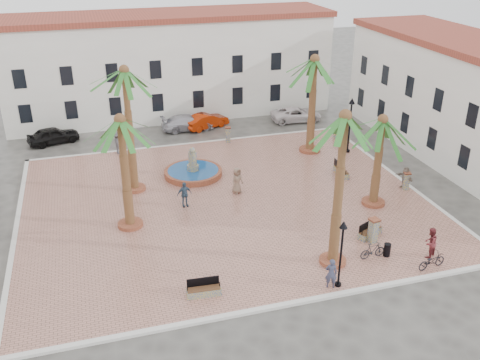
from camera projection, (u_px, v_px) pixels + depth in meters
The scene contains 36 objects.
ground at pixel (226, 204), 35.30m from camera, with size 120.00×120.00×0.00m, color #56544F.
plaza at pixel (225, 203), 35.27m from camera, with size 26.00×22.00×0.15m, color tan.
kerb_n at pixel (192, 144), 44.80m from camera, with size 26.30×0.30×0.16m, color silver.
kerb_s at pixel (285, 305), 25.74m from camera, with size 26.30×0.30×0.16m, color silver.
kerb_e at pixel (399, 179), 38.59m from camera, with size 0.30×22.30×0.16m, color silver.
kerb_w at pixel (16, 231), 31.95m from camera, with size 0.30×22.30×0.16m, color silver.
building_north at pixel (170, 64), 50.57m from camera, with size 30.40×7.40×9.50m.
building_east at pixel (474, 104), 40.21m from camera, with size 7.40×26.40×9.00m.
fountain at pixel (193, 171), 38.89m from camera, with size 4.20×4.20×2.17m.
palm_nw at pixel (125, 83), 33.65m from camera, with size 4.73×4.73×8.67m.
palm_sw at pixel (121, 133), 29.84m from camera, with size 4.93×4.93×7.13m.
palm_s at pixel (344, 133), 25.70m from camera, with size 4.72×4.72×8.63m.
palm_e at pixel (382, 131), 32.83m from camera, with size 4.86×4.86×6.14m.
palm_ne at pixel (314, 71), 40.38m from camera, with size 5.43×5.43×7.82m.
bench_s at pixel (204, 291), 26.22m from camera, with size 1.73×0.63×0.90m.
bench_se at pixel (370, 232), 31.25m from camera, with size 1.77×1.19×0.90m.
bench_e at pixel (341, 171), 38.92m from camera, with size 0.79×1.95×1.00m.
bench_ne at pixel (341, 137), 45.37m from camera, with size 0.85×1.72×0.87m.
lamppost_s at pixel (342, 243), 25.94m from camera, with size 0.41×0.41×3.74m.
lamppost_e at pixel (351, 116), 41.75m from camera, with size 0.48×0.48×4.46m.
bollard_se at pixel (373, 230), 30.41m from camera, with size 0.63×0.63×1.52m.
bollard_n at pixel (228, 134), 44.72m from camera, with size 0.56×0.56×1.32m.
bollard_e at pixel (406, 181), 36.63m from camera, with size 0.55×0.55×1.27m.
litter_bin at pixel (387, 250), 29.31m from camera, with size 0.38×0.38×0.74m, color black.
cyclist_a at pixel (331, 273), 26.56m from camera, with size 0.61×0.40×1.66m, color #393C56.
bicycle_a at pixel (432, 261), 28.21m from camera, with size 0.59×1.71×0.90m, color black.
cyclist_b at pixel (430, 243), 29.04m from camera, with size 0.86×0.67×1.76m, color maroon.
bicycle_b at pixel (373, 251), 29.10m from camera, with size 0.43×1.51×0.91m, color black.
pedestrian_fountain_a at pixel (237, 180), 36.05m from camera, with size 0.90×0.58×1.84m, color #836754.
pedestrian_fountain_b at pixel (184, 194), 34.33m from camera, with size 0.99×0.41×1.70m, color #354D65.
pedestrian_north at pixel (118, 143), 42.32m from camera, with size 1.17×0.67×1.81m, color #47464B.
pedestrian_east at pixel (405, 178), 36.73m from camera, with size 1.47×0.47×1.58m, color #6E6054.
car_black at pixel (53, 135), 44.81m from camera, with size 1.69×4.19×1.43m, color black.
car_red at pixel (207, 121), 48.27m from camera, with size 1.44×4.13×1.36m, color #AE2605.
car_silver at pixel (188, 122), 47.86m from camera, with size 1.91×4.70×1.36m, color silver.
car_white at pixel (296, 114), 50.02m from camera, with size 2.18×4.72×1.31m, color white.
Camera 1 is at (-7.91, -30.20, 16.58)m, focal length 40.00 mm.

